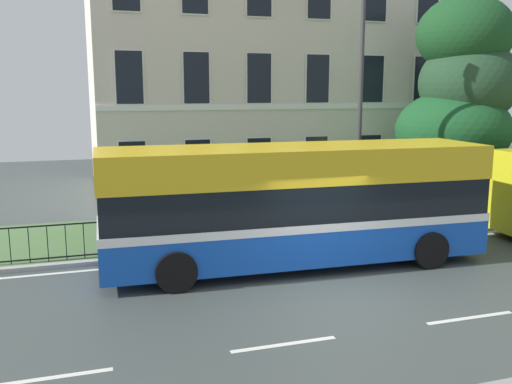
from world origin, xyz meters
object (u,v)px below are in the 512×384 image
object	(u,v)px
georgian_townhouse	(249,51)
street_lamp_post	(361,89)
evergreen_tree	(460,121)
single_decker_bus	(296,203)
litter_bin	(300,215)

from	to	relation	value
georgian_townhouse	street_lamp_post	xyz separation A→B (m)	(0.87, -9.26, -1.78)
evergreen_tree	single_decker_bus	size ratio (longest dim) A/B	0.77
evergreen_tree	single_decker_bus	xyz separation A→B (m)	(-7.97, -4.07, -1.78)
georgian_townhouse	street_lamp_post	distance (m)	9.47
street_lamp_post	litter_bin	bearing A→B (deg)	-168.00
evergreen_tree	litter_bin	distance (m)	7.53
georgian_townhouse	evergreen_tree	world-z (taller)	georgian_townhouse
georgian_townhouse	single_decker_bus	bearing A→B (deg)	-101.27
evergreen_tree	litter_bin	size ratio (longest dim) A/B	6.24
georgian_townhouse	street_lamp_post	size ratio (longest dim) A/B	1.84
evergreen_tree	street_lamp_post	distance (m)	4.95
single_decker_bus	street_lamp_post	world-z (taller)	street_lamp_post
evergreen_tree	street_lamp_post	bearing A→B (deg)	-165.77
georgian_townhouse	litter_bin	xyz separation A→B (m)	(-1.30, -9.72, -5.58)
litter_bin	georgian_townhouse	bearing A→B (deg)	82.40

